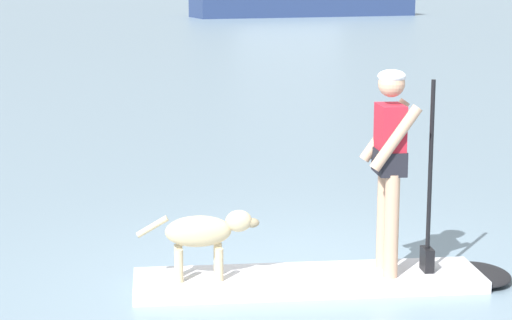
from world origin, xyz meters
TOP-DOWN VIEW (x-y plane):
  - ground_plane at (0.00, 0.00)m, footprint 400.00×400.00m
  - paddleboard at (0.21, -0.08)m, footprint 3.24×1.75m
  - person_paddler at (0.64, -0.23)m, footprint 0.67×0.58m
  - dog at (-0.82, 0.30)m, footprint 0.97×0.42m

SIDE VIEW (x-z plane):
  - ground_plane at x=0.00m, z-range 0.00..0.00m
  - paddleboard at x=0.21m, z-range 0.00..0.10m
  - dog at x=-0.82m, z-range 0.20..0.77m
  - person_paddler at x=0.64m, z-range 0.24..1.95m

